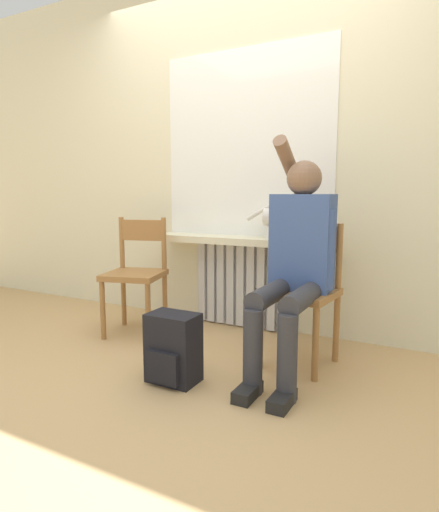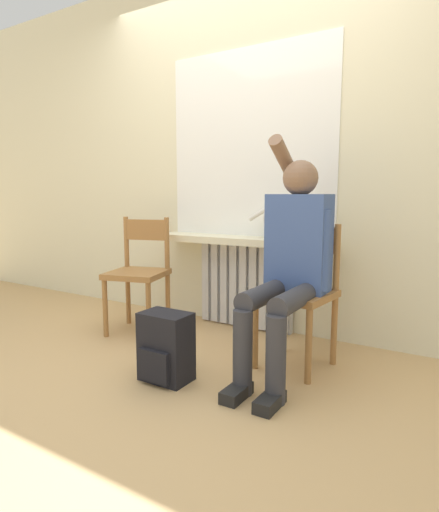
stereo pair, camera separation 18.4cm
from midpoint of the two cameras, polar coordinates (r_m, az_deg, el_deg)
ground_plane at (r=2.42m, az=-7.91°, el=-16.33°), size 12.00×12.00×0.00m
wall_with_window at (r=3.26m, az=5.94°, el=14.32°), size 7.00×0.06×2.70m
radiator at (r=3.24m, az=5.07°, el=-3.91°), size 0.75×0.08×0.64m
windowsill at (r=3.12m, az=4.51°, el=2.08°), size 1.38×0.25×0.05m
window_glass at (r=3.23m, az=5.67°, el=14.69°), size 1.32×0.01×1.35m
chair_left at (r=3.16m, az=-9.04°, el=-2.06°), size 0.47×0.47×0.83m
chair_right at (r=2.55m, az=12.62°, el=-4.64°), size 0.42×0.42×0.83m
person at (r=2.39m, az=11.72°, el=-0.08°), size 0.36×1.04×1.33m
cat at (r=2.98m, az=11.08°, el=4.99°), size 0.51×0.12×0.24m
backpack at (r=2.36m, az=-4.96°, el=-12.09°), size 0.27×0.21×0.37m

